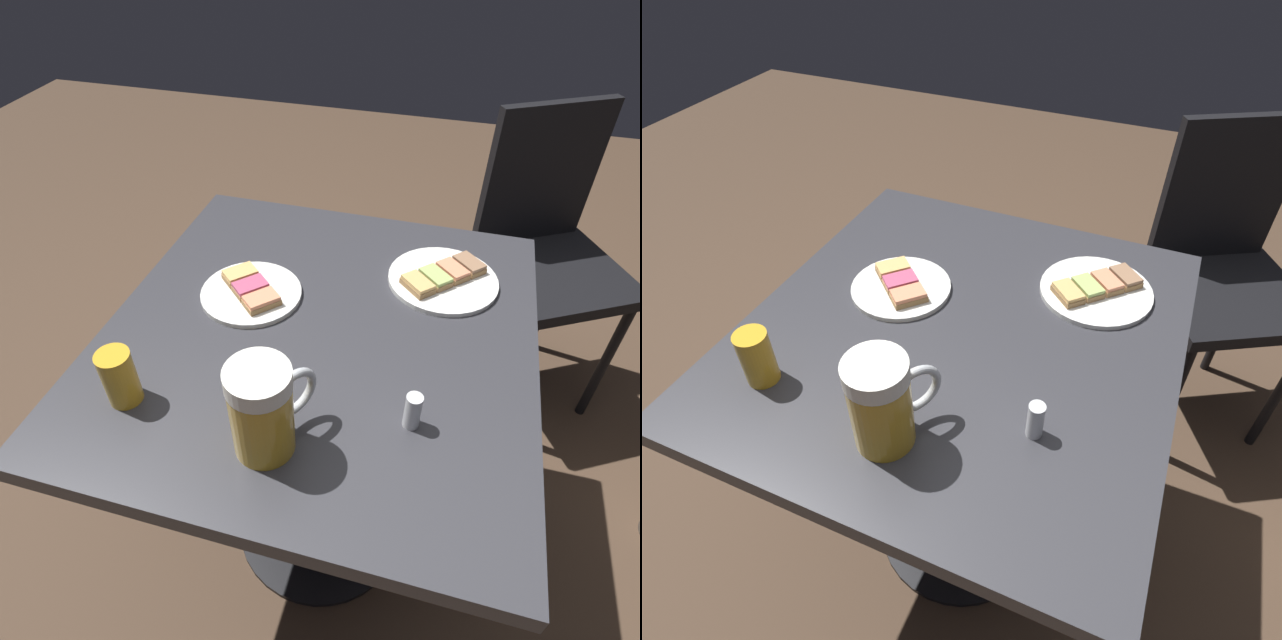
% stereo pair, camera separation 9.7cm
% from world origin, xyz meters
% --- Properties ---
extents(ground_plane, '(6.00, 6.00, 0.00)m').
position_xyz_m(ground_plane, '(0.00, 0.00, 0.00)').
color(ground_plane, '#4C3828').
extents(cafe_table, '(0.82, 0.78, 0.74)m').
position_xyz_m(cafe_table, '(0.00, 0.00, 0.59)').
color(cafe_table, black).
rests_on(cafe_table, ground_plane).
extents(plate_near, '(0.22, 0.22, 0.03)m').
position_xyz_m(plate_near, '(-0.20, 0.20, 0.75)').
color(plate_near, white).
rests_on(plate_near, cafe_table).
extents(plate_far, '(0.20, 0.20, 0.03)m').
position_xyz_m(plate_far, '(-0.06, -0.16, 0.75)').
color(plate_far, white).
rests_on(plate_far, cafe_table).
extents(beer_mug, '(0.14, 0.11, 0.16)m').
position_xyz_m(beer_mug, '(0.26, -0.01, 0.82)').
color(beer_mug, gold).
rests_on(beer_mug, cafe_table).
extents(beer_glass_small, '(0.05, 0.05, 0.10)m').
position_xyz_m(beer_glass_small, '(0.24, -0.26, 0.79)').
color(beer_glass_small, gold).
rests_on(beer_glass_small, cafe_table).
extents(salt_shaker, '(0.03, 0.03, 0.06)m').
position_xyz_m(salt_shaker, '(0.17, 0.19, 0.77)').
color(salt_shaker, silver).
rests_on(salt_shaker, cafe_table).
extents(cafe_chair, '(0.52, 0.52, 0.91)m').
position_xyz_m(cafe_chair, '(-0.72, 0.48, 0.54)').
color(cafe_chair, black).
rests_on(cafe_chair, ground_plane).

